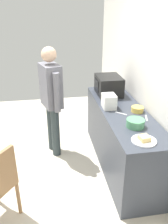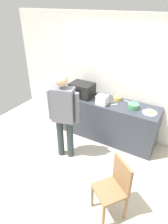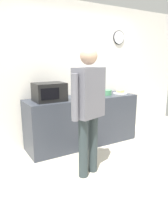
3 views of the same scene
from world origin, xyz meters
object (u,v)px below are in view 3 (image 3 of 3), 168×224
Objects in this scene: microwave at (49,92)px; sandwich_plate at (120,93)px; cereal_bowl at (83,93)px; person_standing at (88,104)px; toaster at (83,93)px; salad_bowl at (106,92)px; spoon_utensil at (91,97)px; fork_utensil at (91,94)px.

sandwich_plate is (1.50, -0.00, -0.13)m from microwave.
person_standing reaches higher than cereal_bowl.
sandwich_plate is 0.95m from toaster.
salad_bowl reaches higher than sandwich_plate.
salad_bowl is (1.17, 0.03, -0.10)m from microwave.
salad_bowl is at bearing 15.44° from toaster.
spoon_utensil is at bearing 56.17° from person_standing.
salad_bowl is (-0.33, 0.03, 0.03)m from sandwich_plate.
spoon_utensil is at bearing -2.25° from microwave.
person_standing reaches higher than sandwich_plate.
salad_bowl is at bearing 175.40° from sandwich_plate.
microwave is at bearing 100.55° from person_standing.
toaster reaches higher than spoon_utensil.
toaster is 0.89m from person_standing.
fork_utensil is (0.41, 0.39, -0.10)m from toaster.
microwave is at bearing -178.75° from salad_bowl.
cereal_bowl is at bearing 61.21° from toaster.
salad_bowl reaches higher than cereal_bowl.
sandwich_plate is 0.58m from fork_utensil.
spoon_utensil is at bearing 26.55° from toaster.
sandwich_plate is 1.63m from person_standing.
salad_bowl is 1.29× the size of fork_utensil.
toaster is at bearing -118.79° from cereal_bowl.
microwave is 2.94× the size of spoon_utensil.
spoon_utensil is (-0.38, -0.06, -0.04)m from salad_bowl.
person_standing is at bearing -123.90° from fork_utensil.
microwave is 2.94× the size of fork_utensil.
person_standing is at bearing -144.74° from sandwich_plate.
toaster is at bearing -153.45° from spoon_utensil.
person_standing reaches higher than microwave.
microwave reaches higher than fork_utensil.
microwave is 1.51m from sandwich_plate.
cereal_bowl reaches higher than spoon_utensil.
sandwich_plate is at bearing 35.26° from person_standing.
fork_utensil is at bearing 14.50° from microwave.
spoon_utensil is at bearing -83.42° from cereal_bowl.
fork_utensil is at bearing 10.22° from cereal_bowl.
fork_utensil and spoon_utensil have the same top height.
microwave is at bearing 177.75° from spoon_utensil.
salad_bowl is 0.13× the size of person_standing.
cereal_bowl is 0.41m from toaster.
toaster reaches higher than salad_bowl.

